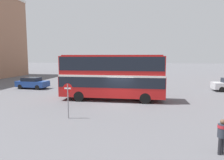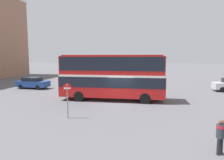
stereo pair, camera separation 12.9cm
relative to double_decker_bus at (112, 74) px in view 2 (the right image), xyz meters
name	(u,v)px [view 2 (the right image)]	position (x,y,z in m)	size (l,w,h in m)	color
ground_plane	(119,104)	(0.95, -1.51, -2.60)	(240.00, 240.00, 0.00)	#5B5B60
double_decker_bus	(112,74)	(0.00, 0.00, 0.00)	(10.30, 2.65, 4.53)	red
pedestrian_foreground	(221,133)	(6.60, -10.37, -1.62)	(0.56, 0.56, 1.60)	#232328
parked_car_kerb_far	(33,83)	(-11.95, 5.51, -1.81)	(4.39, 2.24, 1.54)	navy
no_entry_sign	(67,95)	(-2.12, -6.46, -0.90)	(0.68, 0.08, 2.50)	gray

